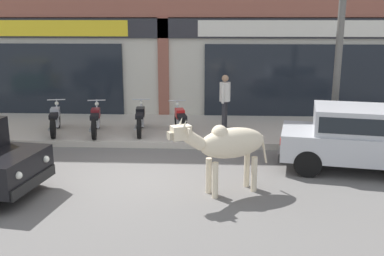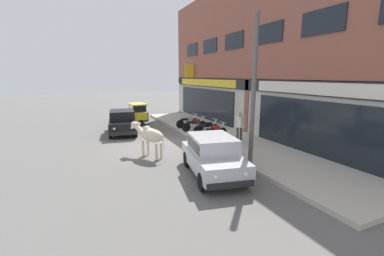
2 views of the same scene
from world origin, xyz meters
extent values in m
plane|color=#605E5B|center=(0.00, 0.00, 0.00)|extent=(90.00, 90.00, 0.00)
cube|color=#B7AFA3|center=(0.00, 3.99, 0.08)|extent=(19.00, 3.58, 0.17)
cube|color=#8E5142|center=(0.00, 6.06, 6.23)|extent=(23.00, 0.55, 6.71)
cube|color=beige|center=(0.00, 6.06, 1.70)|extent=(23.00, 0.55, 3.40)
cube|color=#28282D|center=(0.00, 5.74, 3.05)|extent=(22.08, 0.08, 0.64)
cube|color=black|center=(-5.75, 5.73, 1.35)|extent=(8.74, 0.10, 2.40)
cube|color=yellow|center=(-5.75, 5.71, 3.05)|extent=(9.20, 0.05, 0.52)
cube|color=#8E5142|center=(0.00, 5.76, 1.70)|extent=(0.36, 0.12, 3.40)
cube|color=black|center=(5.75, 5.73, 1.35)|extent=(8.74, 0.10, 2.40)
cube|color=silver|center=(5.75, 5.71, 3.05)|extent=(9.20, 0.05, 0.52)
cube|color=black|center=(-8.15, 5.75, 5.75)|extent=(2.09, 0.06, 1.00)
cube|color=black|center=(-4.89, 5.75, 5.75)|extent=(2.09, 0.06, 1.00)
cube|color=black|center=(-1.63, 5.75, 5.75)|extent=(2.09, 0.06, 1.00)
cube|color=black|center=(1.63, 5.75, 5.75)|extent=(2.09, 0.06, 1.00)
cube|color=black|center=(4.89, 5.75, 5.75)|extent=(2.09, 0.06, 1.00)
cube|color=yellow|center=(-7.78, 5.33, 4.00)|extent=(0.08, 0.80, 1.10)
ellipsoid|color=beige|center=(2.09, -0.76, 1.02)|extent=(1.48, 1.09, 0.60)
sphere|color=beige|center=(1.84, -0.89, 1.25)|extent=(0.32, 0.32, 0.32)
cylinder|color=beige|center=(1.76, -1.08, 0.36)|extent=(0.12, 0.12, 0.72)
cylinder|color=beige|center=(1.63, -0.83, 0.36)|extent=(0.12, 0.12, 0.72)
cylinder|color=beige|center=(2.54, -0.70, 0.36)|extent=(0.12, 0.12, 0.72)
cylinder|color=beige|center=(2.41, -0.44, 0.36)|extent=(0.12, 0.12, 0.72)
cylinder|color=beige|center=(1.35, -1.13, 1.17)|extent=(0.52, 0.42, 0.43)
cube|color=beige|center=(1.12, -1.25, 1.34)|extent=(0.42, 0.36, 0.26)
cube|color=tan|center=(0.96, -1.33, 1.30)|extent=(0.20, 0.21, 0.14)
cone|color=beige|center=(1.20, -1.32, 1.52)|extent=(0.13, 0.10, 0.19)
cone|color=beige|center=(1.11, -1.14, 1.52)|extent=(0.13, 0.10, 0.19)
cube|color=beige|center=(1.26, -1.35, 1.40)|extent=(0.10, 0.14, 0.10)
cube|color=beige|center=(1.12, -1.07, 1.40)|extent=(0.10, 0.14, 0.10)
cylinder|color=beige|center=(2.75, -0.43, 0.80)|extent=(0.16, 0.11, 0.60)
cylinder|color=black|center=(-2.16, -0.60, 0.30)|extent=(0.62, 0.26, 0.60)
cylinder|color=black|center=(-2.36, -2.03, 0.30)|extent=(0.62, 0.26, 0.60)
cylinder|color=black|center=(-4.43, -0.27, 0.30)|extent=(0.62, 0.26, 0.60)
cylinder|color=black|center=(-4.64, -1.70, 0.30)|extent=(0.62, 0.26, 0.60)
cube|color=black|center=(-3.40, -1.15, 0.60)|extent=(3.69, 2.08, 0.60)
cube|color=black|center=(-3.50, -1.14, 1.18)|extent=(2.09, 1.70, 0.56)
cube|color=black|center=(-3.50, -1.14, 1.18)|extent=(1.94, 1.70, 0.35)
cube|color=black|center=(-1.69, -1.40, 0.38)|extent=(0.34, 1.52, 0.20)
cube|color=black|center=(-5.11, -0.90, 0.38)|extent=(0.34, 1.52, 0.20)
sphere|color=silver|center=(-1.59, -0.93, 0.68)|extent=(0.14, 0.14, 0.14)
sphere|color=silver|center=(-1.72, -1.88, 0.68)|extent=(0.14, 0.14, 0.14)
cube|color=red|center=(-5.06, -0.41, 0.70)|extent=(0.05, 0.16, 0.14)
cube|color=red|center=(-5.21, -1.39, 0.70)|extent=(0.05, 0.16, 0.14)
cylinder|color=black|center=(6.30, 1.21, 0.30)|extent=(0.62, 0.29, 0.60)
cylinder|color=black|center=(6.04, -0.21, 0.30)|extent=(0.62, 0.29, 0.60)
cylinder|color=black|center=(4.04, 1.63, 0.30)|extent=(0.62, 0.29, 0.60)
cylinder|color=black|center=(3.78, 0.22, 0.30)|extent=(0.62, 0.29, 0.60)
cube|color=#B2B5BA|center=(5.04, 0.71, 0.60)|extent=(3.73, 2.22, 0.60)
cube|color=#B2B5BA|center=(4.94, 0.73, 1.18)|extent=(2.13, 1.76, 0.56)
cube|color=black|center=(4.94, 0.73, 1.18)|extent=(1.99, 1.76, 0.35)
cube|color=black|center=(6.74, 0.39, 0.38)|extent=(0.40, 1.52, 0.20)
cube|color=black|center=(3.34, 1.03, 0.38)|extent=(0.40, 1.52, 0.20)
sphere|color=silver|center=(6.86, 0.86, 0.68)|extent=(0.14, 0.14, 0.14)
sphere|color=silver|center=(6.68, -0.08, 0.68)|extent=(0.14, 0.14, 0.14)
cube|color=red|center=(3.40, 1.52, 0.70)|extent=(0.06, 0.16, 0.14)
cube|color=red|center=(3.22, 0.55, 0.70)|extent=(0.06, 0.16, 0.14)
cylinder|color=black|center=(-5.61, 0.52, 0.22)|extent=(0.44, 0.13, 0.44)
cylinder|color=black|center=(-7.17, 1.01, 0.22)|extent=(0.44, 0.13, 0.44)
cylinder|color=black|center=(-7.15, -0.03, 0.22)|extent=(0.44, 0.13, 0.44)
cube|color=#19602D|center=(-6.51, 0.50, 0.57)|extent=(1.73, 1.19, 0.70)
cube|color=yellow|center=(-5.61, 0.52, 0.67)|extent=(0.38, 0.88, 0.52)
cylinder|color=black|center=(-5.95, 1.01, 1.19)|extent=(0.04, 0.04, 0.55)
cylinder|color=black|center=(-5.93, 0.02, 1.19)|extent=(0.04, 0.04, 0.55)
cylinder|color=black|center=(-7.23, 0.98, 1.19)|extent=(0.04, 0.04, 0.55)
cylinder|color=black|center=(-7.21, 0.00, 1.19)|extent=(0.04, 0.04, 0.55)
cube|color=#DBCC42|center=(-6.56, 0.50, 1.47)|extent=(1.64, 1.13, 0.10)
cube|color=black|center=(-5.94, 0.51, 1.19)|extent=(0.05, 0.93, 0.50)
cylinder|color=black|center=(-2.97, 3.67, 0.45)|extent=(0.23, 0.57, 0.56)
cylinder|color=black|center=(-2.68, 2.45, 0.45)|extent=(0.23, 0.57, 0.56)
cube|color=#B2B5BA|center=(-2.82, 3.04, 0.49)|extent=(0.27, 0.36, 0.24)
cube|color=#A8AAB2|center=(-2.86, 3.20, 0.75)|extent=(0.33, 0.45, 0.24)
cube|color=black|center=(-2.76, 2.81, 0.73)|extent=(0.34, 0.56, 0.12)
cylinder|color=#B2B5BA|center=(-2.96, 3.61, 0.75)|extent=(0.10, 0.27, 0.59)
cylinder|color=#B2B5BA|center=(-2.97, 3.65, 1.03)|extent=(0.51, 0.15, 0.03)
sphere|color=silver|center=(-2.98, 3.71, 0.91)|extent=(0.12, 0.12, 0.12)
cylinder|color=#B2B5BA|center=(-2.84, 2.67, 0.41)|extent=(0.17, 0.48, 0.06)
cylinder|color=black|center=(-1.75, 3.64, 0.45)|extent=(0.20, 0.57, 0.56)
cylinder|color=black|center=(-1.53, 2.41, 0.45)|extent=(0.20, 0.57, 0.56)
cube|color=#B2B5BA|center=(-1.64, 3.01, 0.49)|extent=(0.25, 0.35, 0.24)
cube|color=maroon|center=(-1.67, 3.17, 0.75)|extent=(0.31, 0.44, 0.24)
cube|color=black|center=(-1.60, 2.77, 0.73)|extent=(0.31, 0.55, 0.12)
cylinder|color=#B2B5BA|center=(-1.74, 3.59, 0.75)|extent=(0.09, 0.27, 0.59)
cylinder|color=#B2B5BA|center=(-1.75, 3.63, 1.03)|extent=(0.52, 0.12, 0.03)
sphere|color=silver|center=(-1.76, 3.68, 0.91)|extent=(0.12, 0.12, 0.12)
cylinder|color=#B2B5BA|center=(-1.68, 2.64, 0.41)|extent=(0.14, 0.48, 0.06)
cylinder|color=black|center=(-0.47, 3.86, 0.45)|extent=(0.16, 0.57, 0.56)
cylinder|color=black|center=(-0.33, 2.62, 0.45)|extent=(0.16, 0.57, 0.56)
cube|color=#B2B5BA|center=(-0.40, 3.22, 0.49)|extent=(0.23, 0.34, 0.24)
cube|color=black|center=(-0.41, 3.38, 0.75)|extent=(0.28, 0.42, 0.24)
cube|color=black|center=(-0.37, 2.98, 0.73)|extent=(0.27, 0.54, 0.12)
cylinder|color=#B2B5BA|center=(-0.46, 3.80, 0.75)|extent=(0.07, 0.27, 0.59)
cylinder|color=#B2B5BA|center=(-0.46, 3.84, 1.03)|extent=(0.52, 0.09, 0.03)
sphere|color=silver|center=(-0.47, 3.90, 0.91)|extent=(0.12, 0.12, 0.12)
cylinder|color=#B2B5BA|center=(-0.47, 2.85, 0.41)|extent=(0.11, 0.48, 0.06)
cylinder|color=black|center=(0.63, 3.72, 0.45)|extent=(0.22, 0.57, 0.56)
cylinder|color=black|center=(0.91, 2.50, 0.45)|extent=(0.22, 0.57, 0.56)
cube|color=#B2B5BA|center=(0.77, 3.09, 0.49)|extent=(0.27, 0.36, 0.24)
cube|color=red|center=(0.74, 3.25, 0.75)|extent=(0.32, 0.44, 0.24)
cube|color=black|center=(0.83, 2.86, 0.73)|extent=(0.33, 0.56, 0.12)
cylinder|color=#B2B5BA|center=(0.64, 3.66, 0.75)|extent=(0.10, 0.27, 0.59)
cylinder|color=#B2B5BA|center=(0.63, 3.70, 1.03)|extent=(0.51, 0.15, 0.03)
sphere|color=silver|center=(0.62, 3.76, 0.91)|extent=(0.12, 0.12, 0.12)
cylinder|color=#B2B5BA|center=(0.75, 2.72, 0.41)|extent=(0.17, 0.48, 0.06)
cylinder|color=#2D2D33|center=(2.00, 3.81, 0.58)|extent=(0.11, 0.11, 0.82)
cylinder|color=#2D2D33|center=(2.05, 3.98, 0.58)|extent=(0.11, 0.11, 0.82)
cylinder|color=silver|center=(2.03, 3.90, 1.27)|extent=(0.32, 0.32, 0.56)
cylinder|color=silver|center=(1.96, 3.70, 1.24)|extent=(0.08, 0.08, 0.56)
cylinder|color=silver|center=(2.09, 4.10, 1.24)|extent=(0.08, 0.08, 0.56)
sphere|color=tan|center=(2.03, 3.90, 1.67)|extent=(0.20, 0.20, 0.20)
cylinder|color=#595651|center=(4.87, 2.50, 3.02)|extent=(0.18, 0.18, 5.70)
camera|label=1|loc=(1.74, -9.22, 3.40)|focal=42.00mm
camera|label=2|loc=(12.85, -3.60, 3.60)|focal=24.00mm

